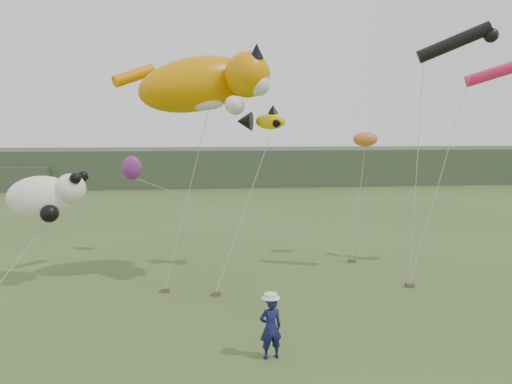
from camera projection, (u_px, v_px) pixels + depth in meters
ground at (289, 349)px, 14.21m from camera, size 120.00×120.00×0.00m
headland at (193, 167)px, 57.66m from camera, size 90.00×13.00×4.00m
festival_attendant at (271, 328)px, 13.55m from camera, size 0.70×0.53×1.74m
sandbag_anchors at (238, 288)px, 19.40m from camera, size 15.85×6.44×0.16m
cat_kite at (208, 83)px, 19.54m from camera, size 6.22×3.46×2.99m
fish_kite at (261, 121)px, 21.23m from camera, size 2.25×1.49×1.11m
tube_kites at (482, 55)px, 20.58m from camera, size 5.57×2.78×2.39m
panda_kite at (46, 197)px, 19.80m from camera, size 3.15×2.04×1.96m
misc_kites at (234, 155)px, 24.17m from camera, size 12.22×2.86×2.36m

